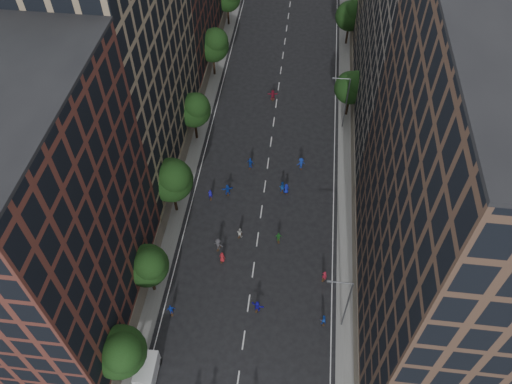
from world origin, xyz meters
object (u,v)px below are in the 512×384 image
at_px(streetlamp_near, 345,302).
at_px(cargo_van, 146,375).
at_px(streetlamp_far, 345,101).
at_px(skater_2, 323,320).

relative_size(streetlamp_near, cargo_van, 1.98).
height_order(streetlamp_far, skater_2, streetlamp_far).
bearing_deg(skater_2, streetlamp_far, -115.43).
bearing_deg(streetlamp_far, cargo_van, -115.43).
relative_size(streetlamp_far, cargo_van, 1.98).
distance_m(streetlamp_near, skater_2, 4.78).
height_order(cargo_van, skater_2, cargo_van).
relative_size(streetlamp_near, skater_2, 5.92).
bearing_deg(cargo_van, skater_2, 23.99).
relative_size(streetlamp_near, streetlamp_far, 1.00).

